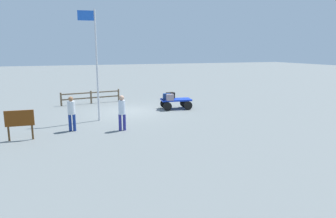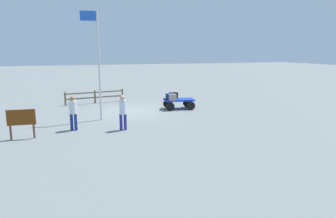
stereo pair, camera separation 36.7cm
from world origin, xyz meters
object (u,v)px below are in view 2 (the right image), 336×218
suitcase_maroon (173,97)px  worker_lead (123,110)px  worker_trailing (73,111)px  signboard (21,119)px  suitcase_dark (170,97)px  suitcase_navy (170,97)px  suitcase_grey (173,95)px  flagpole (97,58)px  luggage_cart (179,102)px

suitcase_maroon → worker_lead: bearing=44.9°
worker_trailing → signboard: 2.26m
suitcase_dark → suitcase_maroon: bearing=89.8°
suitcase_maroon → worker_lead: worker_lead is taller
suitcase_navy → worker_lead: (3.68, 4.02, 0.13)m
suitcase_grey → flagpole: bearing=21.6°
luggage_cart → worker_lead: (4.31, 4.09, 0.51)m
suitcase_dark → suitcase_maroon: (0.00, 0.49, 0.05)m
suitcase_dark → worker_lead: (3.78, 4.25, 0.18)m
suitcase_navy → suitcase_dark: bearing=-115.1°
suitcase_dark → worker_trailing: (6.01, 3.55, 0.17)m
luggage_cart → worker_lead: 5.96m
suitcase_navy → signboard: signboard is taller
suitcase_maroon → signboard: bearing=25.5°
worker_lead → flagpole: bearing=-71.3°
suitcase_dark → signboard: signboard is taller
suitcase_grey → worker_trailing: worker_trailing is taller
luggage_cart → flagpole: bearing=17.4°
suitcase_dark → worker_trailing: worker_trailing is taller
suitcase_maroon → signboard: (8.12, 3.86, 0.02)m
worker_lead → worker_trailing: (2.23, -0.70, -0.01)m
worker_trailing → suitcase_maroon: bearing=-153.0°
worker_lead → suitcase_maroon: bearing=-135.1°
signboard → suitcase_grey: bearing=-151.8°
suitcase_dark → suitcase_grey: bearing=-150.0°
suitcase_maroon → worker_lead: 5.34m
luggage_cart → signboard: size_ratio=1.58×
luggage_cart → suitcase_grey: 0.56m
luggage_cart → flagpole: (5.15, 1.62, 2.86)m
luggage_cart → signboard: (8.65, 4.19, 0.40)m
suitcase_grey → worker_trailing: size_ratio=0.34×
suitcase_grey → worker_lead: worker_lead is taller
luggage_cart → worker_trailing: bearing=27.4°
suitcase_dark → worker_lead: bearing=48.3°
suitcase_maroon → suitcase_dark: bearing=-90.2°
worker_trailing → worker_lead: bearing=162.5°
suitcase_navy → suitcase_grey: suitcase_grey is taller
suitcase_dark → suitcase_navy: bearing=64.9°
suitcase_navy → worker_lead: 5.45m
worker_trailing → flagpole: bearing=-128.1°
luggage_cart → worker_lead: size_ratio=1.21×
worker_trailing → signboard: worker_trailing is taller
worker_trailing → flagpole: flagpole is taller
suitcase_navy → suitcase_maroon: size_ratio=1.15×
suitcase_dark → suitcase_navy: size_ratio=0.97×
worker_lead → flagpole: 3.52m
worker_lead → suitcase_grey: bearing=-132.7°
suitcase_maroon → flagpole: 5.40m
suitcase_grey → suitcase_maroon: suitcase_grey is taller
luggage_cart → worker_lead: worker_lead is taller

